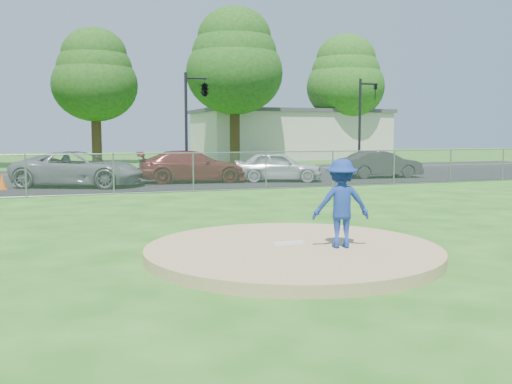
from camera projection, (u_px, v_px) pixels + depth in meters
ground at (179, 198)px, 19.82m from camera, size 120.00×120.00×0.00m
pitchers_mound at (293, 251)px, 10.44m from camera, size 5.40×5.40×0.20m
pitching_rubber at (288, 243)px, 10.62m from camera, size 0.60×0.15×0.04m
chain_link_fence at (168, 173)px, 21.62m from camera, size 40.00×0.06×1.50m
parking_lot at (149, 183)px, 25.91m from camera, size 50.00×8.00×0.01m
street at (128, 172)px, 32.93m from camera, size 60.00×7.00×0.01m
commercial_building at (289, 134)px, 51.18m from camera, size 16.40×9.40×4.30m
tree_center at (95, 75)px, 41.30m from camera, size 6.16×6.16×9.84m
tree_right at (235, 61)px, 42.65m from camera, size 7.28×7.28×11.63m
tree_far_right at (345, 77)px, 49.20m from camera, size 6.72×6.72×10.74m
traffic_signal_center at (203, 91)px, 31.91m from camera, size 1.42×2.48×5.60m
traffic_signal_right at (363, 115)px, 35.47m from camera, size 1.28×0.20×5.60m
pitcher at (341, 203)px, 10.25m from camera, size 1.15×0.83×1.60m
traffic_cone at (2, 182)px, 22.67m from camera, size 0.33×0.33×0.64m
parked_car_gray at (79, 169)px, 23.92m from camera, size 5.89×4.43×1.49m
parked_car_darkred at (193, 166)px, 26.04m from camera, size 5.21×2.61×1.45m
parked_car_pearl at (278, 166)px, 26.57m from camera, size 4.41×3.01×1.39m
parked_car_charcoal at (381, 164)px, 28.83m from camera, size 4.19×1.77×1.35m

